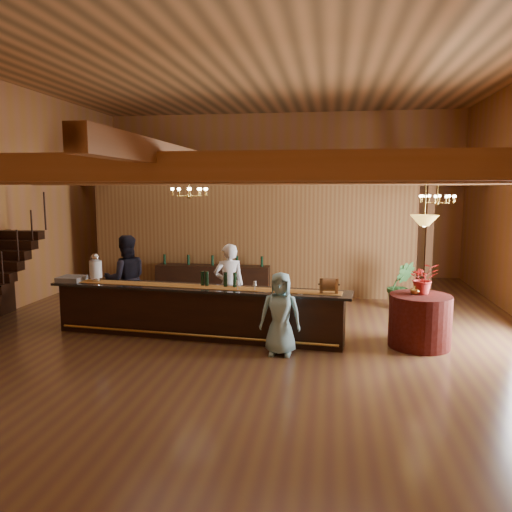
# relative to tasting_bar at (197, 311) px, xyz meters

# --- Properties ---
(floor) EXTENTS (14.00, 14.00, 0.00)m
(floor) POSITION_rel_tasting_bar_xyz_m (0.91, 0.65, -0.52)
(floor) COLOR brown
(floor) RESTS_ON ground
(ceiling) EXTENTS (14.00, 14.00, 0.00)m
(ceiling) POSITION_rel_tasting_bar_xyz_m (0.91, 0.65, 4.98)
(ceiling) COLOR #B0723E
(ceiling) RESTS_ON wall_back
(wall_back) EXTENTS (12.00, 0.10, 5.50)m
(wall_back) POSITION_rel_tasting_bar_xyz_m (0.91, 7.65, 2.23)
(wall_back) COLOR #9B5E37
(wall_back) RESTS_ON floor
(wall_front) EXTENTS (12.00, 0.10, 5.50)m
(wall_front) POSITION_rel_tasting_bar_xyz_m (0.91, -6.35, 2.23)
(wall_front) COLOR #9B5E37
(wall_front) RESTS_ON floor
(beam_grid) EXTENTS (11.90, 13.90, 0.39)m
(beam_grid) POSITION_rel_tasting_bar_xyz_m (0.91, 1.16, 2.72)
(beam_grid) COLOR brown
(beam_grid) RESTS_ON wall_left
(support_posts) EXTENTS (9.20, 10.20, 3.20)m
(support_posts) POSITION_rel_tasting_bar_xyz_m (0.91, 0.15, 1.08)
(support_posts) COLOR brown
(support_posts) RESTS_ON floor
(partition_wall) EXTENTS (9.00, 0.18, 3.10)m
(partition_wall) POSITION_rel_tasting_bar_xyz_m (0.41, 4.15, 1.03)
(partition_wall) COLOR brown
(partition_wall) RESTS_ON floor
(backroom_boxes) EXTENTS (4.10, 0.60, 1.10)m
(backroom_boxes) POSITION_rel_tasting_bar_xyz_m (0.62, 6.15, 0.01)
(backroom_boxes) COLOR black
(backroom_boxes) RESTS_ON floor
(tasting_bar) EXTENTS (6.21, 1.34, 1.04)m
(tasting_bar) POSITION_rel_tasting_bar_xyz_m (0.00, 0.00, 0.00)
(tasting_bar) COLOR black
(tasting_bar) RESTS_ON floor
(beverage_dispenser) EXTENTS (0.26, 0.26, 0.60)m
(beverage_dispenser) POSITION_rel_tasting_bar_xyz_m (-2.27, 0.26, 0.79)
(beverage_dispenser) COLOR silver
(beverage_dispenser) RESTS_ON tasting_bar
(glass_rack_tray) EXTENTS (0.50, 0.50, 0.10)m
(glass_rack_tray) POSITION_rel_tasting_bar_xyz_m (-2.80, 0.21, 0.56)
(glass_rack_tray) COLOR gray
(glass_rack_tray) RESTS_ON tasting_bar
(raffle_drum) EXTENTS (0.34, 0.24, 0.30)m
(raffle_drum) POSITION_rel_tasting_bar_xyz_m (2.62, -0.29, 0.68)
(raffle_drum) COLOR brown
(raffle_drum) RESTS_ON tasting_bar
(bar_bottle_0) EXTENTS (0.07, 0.07, 0.30)m
(bar_bottle_0) POSITION_rel_tasting_bar_xyz_m (0.09, 0.11, 0.66)
(bar_bottle_0) COLOR black
(bar_bottle_0) RESTS_ON tasting_bar
(bar_bottle_1) EXTENTS (0.07, 0.07, 0.30)m
(bar_bottle_1) POSITION_rel_tasting_bar_xyz_m (0.18, 0.10, 0.66)
(bar_bottle_1) COLOR black
(bar_bottle_1) RESTS_ON tasting_bar
(bar_bottle_2) EXTENTS (0.07, 0.07, 0.30)m
(bar_bottle_2) POSITION_rel_tasting_bar_xyz_m (0.57, 0.07, 0.66)
(bar_bottle_2) COLOR black
(bar_bottle_2) RESTS_ON tasting_bar
(bar_bottle_3) EXTENTS (0.07, 0.07, 0.30)m
(bar_bottle_3) POSITION_rel_tasting_bar_xyz_m (0.77, 0.05, 0.66)
(bar_bottle_3) COLOR black
(bar_bottle_3) RESTS_ON tasting_bar
(backbar_shelf) EXTENTS (3.14, 0.50, 0.88)m
(backbar_shelf) POSITION_rel_tasting_bar_xyz_m (-0.56, 3.67, -0.08)
(backbar_shelf) COLOR black
(backbar_shelf) RESTS_ON floor
(round_table) EXTENTS (1.15, 1.15, 1.00)m
(round_table) POSITION_rel_tasting_bar_xyz_m (4.34, 0.01, -0.02)
(round_table) COLOR #411310
(round_table) RESTS_ON floor
(chandelier_left) EXTENTS (0.80, 0.80, 0.44)m
(chandelier_left) POSITION_rel_tasting_bar_xyz_m (-0.44, 1.10, 2.39)
(chandelier_left) COLOR gold
(chandelier_left) RESTS_ON beam_grid
(chandelier_right) EXTENTS (0.80, 0.80, 0.61)m
(chandelier_right) POSITION_rel_tasting_bar_xyz_m (5.07, 2.59, 2.23)
(chandelier_right) COLOR gold
(chandelier_right) RESTS_ON beam_grid
(pendant_lamp) EXTENTS (0.52, 0.52, 0.90)m
(pendant_lamp) POSITION_rel_tasting_bar_xyz_m (4.34, 0.01, 1.88)
(pendant_lamp) COLOR gold
(pendant_lamp) RESTS_ON beam_grid
(bartender) EXTENTS (0.78, 0.65, 1.81)m
(bartender) POSITION_rel_tasting_bar_xyz_m (0.48, 0.86, 0.38)
(bartender) COLOR white
(bartender) RESTS_ON floor
(staff_second) EXTENTS (1.19, 1.11, 1.96)m
(staff_second) POSITION_rel_tasting_bar_xyz_m (-1.86, 0.86, 0.46)
(staff_second) COLOR black
(staff_second) RESTS_ON floor
(guest) EXTENTS (0.75, 0.50, 1.51)m
(guest) POSITION_rel_tasting_bar_xyz_m (1.77, -0.84, 0.23)
(guest) COLOR #8BC3CB
(guest) RESTS_ON floor
(floor_plant) EXTENTS (0.69, 0.57, 1.21)m
(floor_plant) POSITION_rel_tasting_bar_xyz_m (4.37, 2.99, 0.08)
(floor_plant) COLOR #254C20
(floor_plant) RESTS_ON floor
(table_flowers) EXTENTS (0.59, 0.53, 0.60)m
(table_flowers) POSITION_rel_tasting_bar_xyz_m (4.39, 0.13, 0.77)
(table_flowers) COLOR red
(table_flowers) RESTS_ON round_table
(table_vase) EXTENTS (0.17, 0.17, 0.30)m
(table_vase) POSITION_rel_tasting_bar_xyz_m (4.24, 0.05, 0.63)
(table_vase) COLOR gold
(table_vase) RESTS_ON round_table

